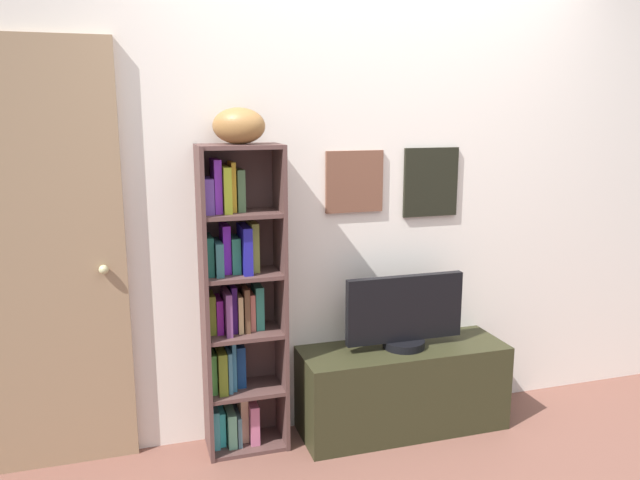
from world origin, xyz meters
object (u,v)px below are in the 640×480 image
Objects in this scene: bookshelf at (237,305)px; door at (26,264)px; television at (405,313)px; football at (239,126)px; tv_stand at (403,388)px.

door is at bearing 175.68° from bookshelf.
bookshelf is 0.87m from television.
bookshelf is at bearing -4.32° from door.
football is at bearing 175.38° from television.
door reaches higher than television.
bookshelf is at bearing 135.86° from football.
bookshelf is 1.39× the size of tv_stand.
bookshelf is 0.97m from door.
door reaches higher than bookshelf.
television is at bearing -5.27° from door.
door reaches higher than football.
football is (0.03, -0.03, 0.87)m from bookshelf.
bookshelf reaches higher than tv_stand.
football is 1.62m from tv_stand.
bookshelf is 0.87m from football.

